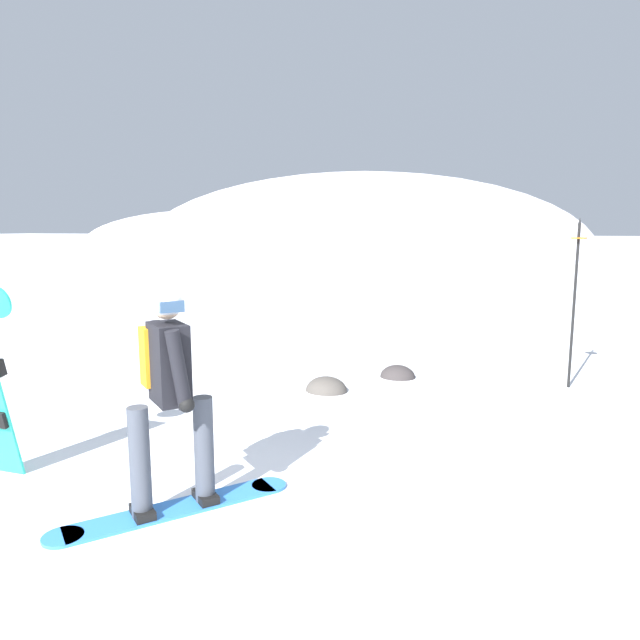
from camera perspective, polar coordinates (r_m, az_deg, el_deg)
ground_plane at (r=4.21m, az=-14.93°, el=-21.16°), size 300.00×300.00×0.00m
ridge_peak_main at (r=46.54m, az=3.81°, el=6.51°), size 34.93×31.44×12.48m
ridge_peak_far at (r=70.94m, az=-10.83°, el=7.26°), size 29.37×26.43×8.21m
snowboarder_main at (r=4.40m, az=-14.61°, el=-6.78°), size 1.30×1.46×1.71m
piste_marker_near at (r=8.21m, az=23.74°, el=2.44°), size 0.20×0.20×2.22m
rock_dark at (r=8.33m, az=7.63°, el=-5.59°), size 0.50×0.42×0.35m
rock_mid at (r=7.58m, az=0.64°, el=-6.99°), size 0.55×0.46×0.38m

